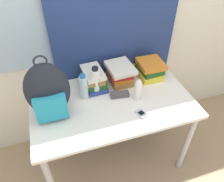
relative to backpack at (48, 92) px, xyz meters
The scene contains 12 objects.
wall_back 0.70m from the backpack, 45.36° to the left, with size 6.00×0.06×2.50m.
curtain_blue 0.78m from the backpack, 33.24° to the left, with size 1.07×0.04×2.50m.
desk 0.55m from the backpack, ahead, with size 1.25×0.74×0.75m.
backpack is the anchor object (origin of this frame).
book_stack_left 0.45m from the backpack, 30.81° to the left, with size 0.21×0.27×0.15m.
book_stack_center 0.65m from the backpack, 20.29° to the left, with size 0.22×0.27×0.16m.
book_stack_right 0.90m from the backpack, 14.03° to the left, with size 0.21×0.26×0.14m.
water_bottle 0.30m from the backpack, 22.81° to the left, with size 0.07×0.07×0.22m.
sports_bottle 0.40m from the backpack, 20.80° to the left, with size 0.08×0.08×0.24m.
sunscreen_bottle 0.66m from the backpack, ahead, with size 0.05×0.05×0.18m.
cell_phone 0.68m from the backpack, 18.39° to the right, with size 0.08×0.10×0.02m.
sunglasses_case 0.56m from the backpack, ahead, with size 0.16×0.07×0.04m.
Camera 1 is at (-0.38, -0.81, 1.93)m, focal length 35.00 mm.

